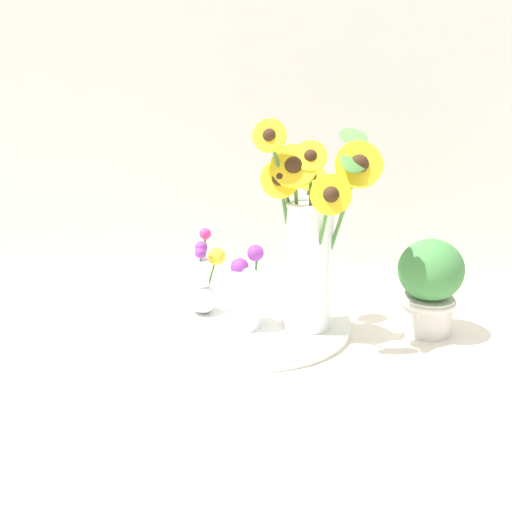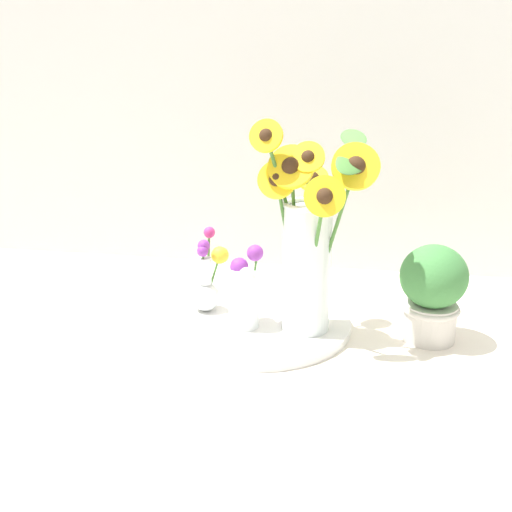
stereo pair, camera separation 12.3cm
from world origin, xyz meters
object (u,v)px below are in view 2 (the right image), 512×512
(mason_jar_sunflowers, at_px, (308,245))
(vase_small_center, at_px, (244,292))
(serving_tray, at_px, (256,322))
(potted_plant, at_px, (432,290))
(vase_bulb_right, at_px, (207,281))

(mason_jar_sunflowers, relative_size, vase_small_center, 2.57)
(serving_tray, height_order, mason_jar_sunflowers, mason_jar_sunflowers)
(serving_tray, bearing_deg, vase_small_center, -116.61)
(mason_jar_sunflowers, bearing_deg, vase_small_center, -178.07)
(serving_tray, height_order, potted_plant, potted_plant)
(serving_tray, distance_m, mason_jar_sunflowers, 0.22)
(serving_tray, xyz_separation_m, vase_small_center, (-0.02, -0.04, 0.08))
(serving_tray, relative_size, vase_small_center, 2.41)
(mason_jar_sunflowers, xyz_separation_m, potted_plant, (0.25, 0.03, -0.09))
(vase_bulb_right, bearing_deg, potted_plant, -3.72)
(vase_small_center, bearing_deg, potted_plant, 5.57)
(serving_tray, relative_size, potted_plant, 2.03)
(serving_tray, height_order, vase_bulb_right, vase_bulb_right)
(serving_tray, relative_size, mason_jar_sunflowers, 0.94)
(mason_jar_sunflowers, relative_size, potted_plant, 2.16)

